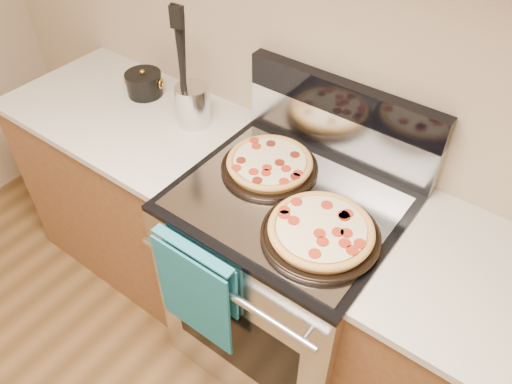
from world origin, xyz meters
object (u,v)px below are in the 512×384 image
Objects in this scene: pepperoni_pizza_back at (270,164)px; utensil_crock at (193,105)px; pepperoni_pizza_front at (321,232)px; range_body at (285,280)px; saucepan at (144,85)px.

utensil_crock is (-0.43, 0.07, 0.04)m from pepperoni_pizza_back.
pepperoni_pizza_front is (0.32, -0.17, 0.00)m from pepperoni_pizza_back.
range_body is at bearing -13.92° from utensil_crock.
pepperoni_pizza_front is at bearing -28.18° from pepperoni_pizza_back.
saucepan reaches higher than pepperoni_pizza_front.
pepperoni_pizza_back is at bearing 153.45° from range_body.
utensil_crock is 1.10× the size of saucepan.
saucepan is at bearing 172.13° from pepperoni_pizza_back.
pepperoni_pizza_back is at bearing 151.82° from pepperoni_pizza_front.
range_body is at bearing -11.04° from saucepan.
pepperoni_pizza_front is 1.10m from saucepan.
pepperoni_pizza_back is 0.93× the size of pepperoni_pizza_front.
range_body is at bearing 150.58° from pepperoni_pizza_front.
utensil_crock reaches higher than saucepan.
saucepan is at bearing 174.22° from utensil_crock.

